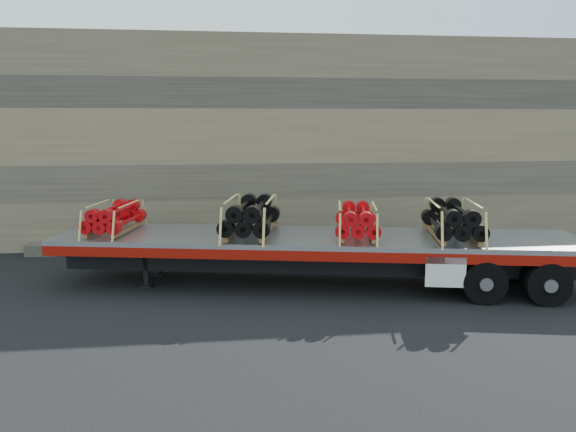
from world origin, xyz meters
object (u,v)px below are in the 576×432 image
bundle_front (114,218)px  bundle_midfront (251,217)px  trailer (315,260)px  bundle_midrear (357,221)px  bundle_rear (453,221)px

bundle_front → bundle_midfront: 3.62m
trailer → bundle_midrear: bundle_midrear is taller
bundle_midrear → bundle_front: bearing=180.0°
bundle_front → bundle_midfront: bearing=0.0°
bundle_midfront → bundle_rear: (4.96, -1.05, -0.02)m
bundle_front → bundle_rear: (8.50, -1.80, 0.06)m
bundle_front → bundle_midfront: size_ratio=0.82×
bundle_front → bundle_rear: bearing=0.0°
bundle_midrear → bundle_rear: (2.32, -0.49, 0.05)m
bundle_front → bundle_rear: bundle_rear is taller
bundle_midrear → trailer: bearing=-180.0°
bundle_midfront → bundle_midrear: size_ratio=1.18×
bundle_midfront → bundle_rear: size_ratio=1.04×
trailer → bundle_midrear: bearing=0.0°
trailer → bundle_midfront: (-1.62, 0.34, 1.10)m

